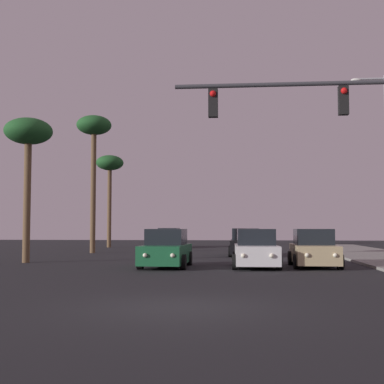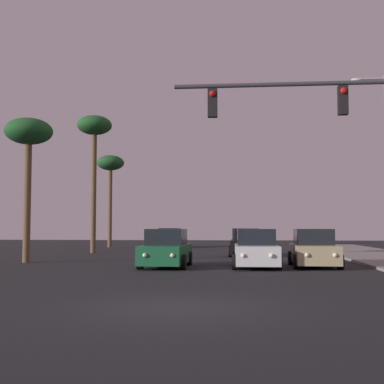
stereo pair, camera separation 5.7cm
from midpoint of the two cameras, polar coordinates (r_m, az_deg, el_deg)
The scene contains 10 objects.
ground_plane at distance 12.00m, azimuth -1.63°, elevation -12.21°, with size 120.00×120.00×0.00m, color black.
car_grey at distance 46.23m, azimuth -2.52°, elevation -5.00°, with size 2.04×4.34×1.68m.
car_green at distance 23.70m, azimuth -2.85°, elevation -6.18°, with size 2.04×4.34×1.68m.
car_tan at distance 24.41m, azimuth 12.79°, elevation -6.02°, with size 2.04×4.32×1.68m.
car_white at distance 23.61m, azimuth 6.76°, elevation -6.16°, with size 2.04×4.33×1.68m.
car_black at distance 33.05m, azimuth 5.68°, elevation -5.48°, with size 2.04×4.32×1.68m.
traffic_light_mast at distance 17.28m, azimuth 17.26°, elevation 6.43°, with size 8.16×0.36×6.50m.
palm_tree_near at distance 28.25m, azimuth -17.12°, elevation 5.56°, with size 2.40×2.40×7.25m.
palm_tree_mid at distance 37.73m, azimuth -10.46°, elevation 6.17°, with size 2.40×2.40×9.46m.
palm_tree_far at distance 47.47m, azimuth -8.80°, elevation 2.60°, with size 2.40×2.40×8.06m.
Camera 1 is at (1.37, -11.79, 1.76)m, focal length 50.00 mm.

